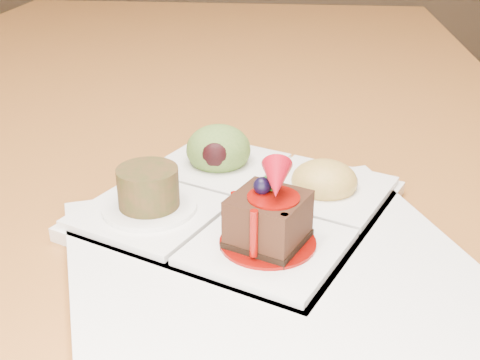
# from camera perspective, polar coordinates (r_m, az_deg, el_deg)

# --- Properties ---
(dining_table) EXTENTS (1.00, 1.80, 0.75)m
(dining_table) POSITION_cam_1_polar(r_m,az_deg,el_deg) (0.77, -9.82, 0.26)
(dining_table) COLOR #A46E2A
(dining_table) RESTS_ON ground
(sampler_plate) EXTENTS (0.30, 0.30, 0.09)m
(sampler_plate) POSITION_cam_1_polar(r_m,az_deg,el_deg) (0.53, 0.03, -1.46)
(sampler_plate) COLOR white
(sampler_plate) RESTS_ON dining_table
(second_plate) EXTENTS (0.38, 0.38, 0.01)m
(second_plate) POSITION_cam_1_polar(r_m,az_deg,el_deg) (0.45, 3.35, -8.89)
(second_plate) COLOR white
(second_plate) RESTS_ON dining_table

